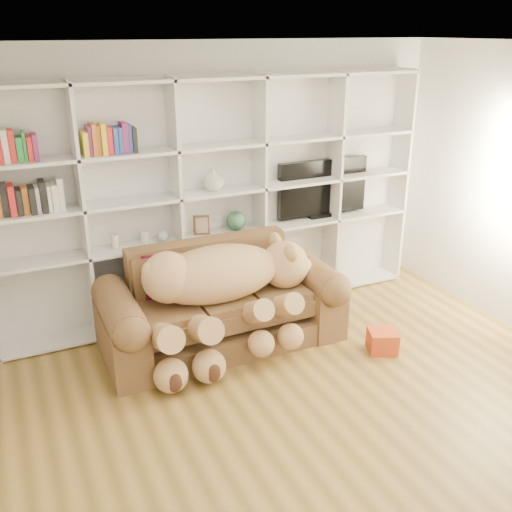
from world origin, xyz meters
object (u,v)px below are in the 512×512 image
gift_box (382,341)px  tv (322,188)px  teddy_bear (222,287)px  sofa (221,308)px

gift_box → tv: 1.83m
teddy_bear → tv: tv is taller
gift_box → tv: tv is taller
sofa → tv: tv is taller
gift_box → tv: size_ratio=0.24×
teddy_bear → tv: 1.83m
teddy_bear → gift_box: size_ratio=6.80×
gift_box → tv: (0.19, 1.47, 1.07)m
tv → sofa: bearing=-155.3°
sofa → gift_box: bearing=-31.6°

